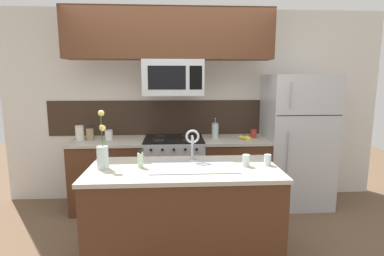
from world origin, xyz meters
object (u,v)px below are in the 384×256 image
(french_press, at_px, (215,130))
(spare_glass, at_px, (268,160))
(storage_jar_tall, at_px, (80,133))
(sink_faucet, at_px, (192,141))
(stove_range, at_px, (174,172))
(coffee_tin, at_px, (254,133))
(banana_bunch, at_px, (246,138))
(dish_soap_bottle, at_px, (140,160))
(storage_jar_medium, at_px, (90,133))
(microwave, at_px, (173,78))
(drinking_glass, at_px, (246,160))
(refrigerator, at_px, (296,140))
(flower_vase, at_px, (103,154))
(storage_jar_short, at_px, (109,135))

(french_press, height_order, spare_glass, french_press)
(storage_jar_tall, distance_m, sink_faucet, 1.72)
(sink_faucet, bearing_deg, stove_range, 99.71)
(coffee_tin, height_order, spare_glass, coffee_tin)
(banana_bunch, bearing_deg, dish_soap_bottle, -136.36)
(storage_jar_medium, relative_size, sink_faucet, 0.57)
(microwave, relative_size, banana_bunch, 3.91)
(storage_jar_tall, distance_m, drinking_glass, 2.22)
(microwave, xyz_separation_m, dish_soap_bottle, (-0.29, -1.21, -0.72))
(spare_glass, bearing_deg, banana_bunch, 86.08)
(sink_faucet, distance_m, dish_soap_bottle, 0.52)
(refrigerator, xyz_separation_m, spare_glass, (-0.78, -1.25, 0.09))
(flower_vase, bearing_deg, french_press, 48.26)
(flower_vase, bearing_deg, banana_bunch, 37.42)
(storage_jar_tall, bearing_deg, french_press, 1.99)
(coffee_tin, bearing_deg, storage_jar_short, -178.77)
(stove_range, relative_size, coffee_tin, 8.45)
(microwave, bearing_deg, flower_vase, -116.76)
(storage_jar_short, xyz_separation_m, flower_vase, (0.22, -1.25, 0.07))
(stove_range, distance_m, french_press, 0.78)
(microwave, bearing_deg, stove_range, 90.16)
(storage_jar_short, height_order, banana_bunch, storage_jar_short)
(storage_jar_short, relative_size, flower_vase, 0.25)
(stove_range, bearing_deg, sink_faucet, -80.29)
(storage_jar_medium, xyz_separation_m, french_press, (1.61, 0.05, 0.01))
(french_press, relative_size, spare_glass, 2.69)
(storage_jar_medium, distance_m, spare_glass, 2.28)
(microwave, distance_m, flower_vase, 1.52)
(stove_range, height_order, microwave, microwave)
(refrigerator, xyz_separation_m, drinking_glass, (-0.98, -1.27, 0.09))
(drinking_glass, distance_m, flower_vase, 1.27)
(banana_bunch, relative_size, coffee_tin, 1.73)
(storage_jar_medium, relative_size, banana_bunch, 0.91)
(french_press, height_order, coffee_tin, french_press)
(banana_bunch, xyz_separation_m, spare_glass, (-0.08, -1.17, 0.03))
(storage_jar_tall, xyz_separation_m, drinking_glass, (1.84, -1.25, -0.04))
(microwave, height_order, refrigerator, microwave)
(banana_bunch, distance_m, spare_glass, 1.17)
(storage_jar_short, bearing_deg, banana_bunch, -2.26)
(stove_range, height_order, banana_bunch, banana_bunch)
(storage_jar_medium, bearing_deg, dish_soap_bottle, -57.92)
(storage_jar_short, distance_m, flower_vase, 1.27)
(refrigerator, bearing_deg, storage_jar_tall, -179.59)
(refrigerator, bearing_deg, french_press, 177.88)
(storage_jar_medium, height_order, french_press, french_press)
(storage_jar_medium, xyz_separation_m, sink_faucet, (1.25, -1.05, 0.11))
(storage_jar_tall, xyz_separation_m, storage_jar_medium, (0.12, 0.01, -0.01))
(microwave, relative_size, drinking_glass, 7.00)
(storage_jar_medium, relative_size, coffee_tin, 1.57)
(dish_soap_bottle, bearing_deg, spare_glass, 0.06)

